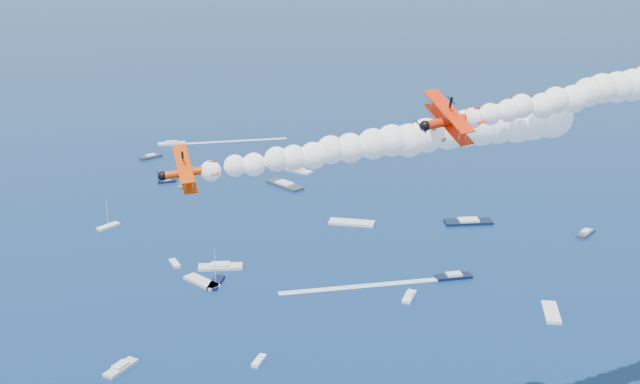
# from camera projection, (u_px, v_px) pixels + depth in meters

# --- Properties ---
(biplane_lead) EXTENTS (12.69, 13.80, 9.32)m
(biplane_lead) POSITION_uv_depth(u_px,v_px,m) (451.00, 121.00, 101.96)
(biplane_lead) COLOR #F62505
(biplane_trail) EXTENTS (10.18, 11.53, 7.79)m
(biplane_trail) POSITION_uv_depth(u_px,v_px,m) (189.00, 172.00, 101.79)
(biplane_trail) COLOR #DB3804
(smoke_trail_lead) EXTENTS (54.83, 48.43, 9.84)m
(smoke_trail_lead) POSITION_uv_depth(u_px,v_px,m) (619.00, 87.00, 111.08)
(smoke_trail_lead) COLOR white
(smoke_trail_trail) EXTENTS (54.43, 39.61, 9.84)m
(smoke_trail_trail) POSITION_uv_depth(u_px,v_px,m) (390.00, 142.00, 107.51)
(smoke_trail_trail) COLOR white
(spectator_boats) EXTENTS (209.85, 184.75, 0.70)m
(spectator_boats) POSITION_uv_depth(u_px,v_px,m) (364.00, 253.00, 208.74)
(spectator_boats) COLOR silver
(spectator_boats) RESTS_ON ground
(boat_wakes) EXTENTS (121.47, 166.59, 0.04)m
(boat_wakes) POSITION_uv_depth(u_px,v_px,m) (185.00, 226.00, 226.84)
(boat_wakes) COLOR white
(boat_wakes) RESTS_ON ground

